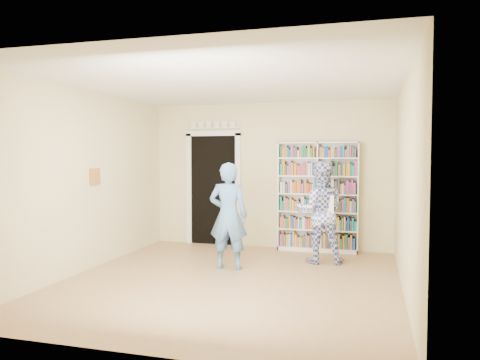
{
  "coord_description": "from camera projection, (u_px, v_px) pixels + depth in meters",
  "views": [
    {
      "loc": [
        1.85,
        -6.07,
        1.72
      ],
      "look_at": [
        -0.12,
        0.9,
        1.34
      ],
      "focal_mm": 35.0,
      "sensor_mm": 36.0,
      "label": 1
    }
  ],
  "objects": [
    {
      "name": "wall_right",
      "position": [
        405.0,
        186.0,
        5.75
      ],
      "size": [
        0.0,
        5.0,
        5.0
      ],
      "primitive_type": "plane",
      "rotation": [
        1.57,
        0.0,
        -1.57
      ],
      "color": "beige",
      "rests_on": "floor"
    },
    {
      "name": "man_blue",
      "position": [
        228.0,
        216.0,
        7.08
      ],
      "size": [
        0.61,
        0.42,
        1.62
      ],
      "primitive_type": "imported",
      "rotation": [
        0.0,
        0.0,
        3.21
      ],
      "color": "#517DB4",
      "rests_on": "floor"
    },
    {
      "name": "floor",
      "position": [
        231.0,
        281.0,
        6.43
      ],
      "size": [
        5.0,
        5.0,
        0.0
      ],
      "primitive_type": "plane",
      "color": "#9D734C",
      "rests_on": "ground"
    },
    {
      "name": "doorway",
      "position": [
        213.0,
        184.0,
        9.05
      ],
      "size": [
        1.1,
        0.08,
        2.43
      ],
      "color": "black",
      "rests_on": "floor"
    },
    {
      "name": "wall_left",
      "position": [
        86.0,
        181.0,
        6.97
      ],
      "size": [
        0.0,
        5.0,
        5.0
      ],
      "primitive_type": "plane",
      "rotation": [
        1.57,
        0.0,
        1.57
      ],
      "color": "beige",
      "rests_on": "floor"
    },
    {
      "name": "wall_art",
      "position": [
        95.0,
        177.0,
        7.15
      ],
      "size": [
        0.03,
        0.25,
        0.25
      ],
      "primitive_type": "cube",
      "color": "brown",
      "rests_on": "wall_left"
    },
    {
      "name": "wall_back",
      "position": [
        269.0,
        175.0,
        8.76
      ],
      "size": [
        4.5,
        0.0,
        4.5
      ],
      "primitive_type": "plane",
      "rotation": [
        1.57,
        0.0,
        0.0
      ],
      "color": "beige",
      "rests_on": "floor"
    },
    {
      "name": "man_plaid",
      "position": [
        320.0,
        212.0,
        7.49
      ],
      "size": [
        0.88,
        0.74,
        1.63
      ],
      "primitive_type": "imported",
      "rotation": [
        0.0,
        0.0,
        3.31
      ],
      "color": "#313F95",
      "rests_on": "floor"
    },
    {
      "name": "bookshelf",
      "position": [
        318.0,
        196.0,
        8.38
      ],
      "size": [
        1.43,
        0.27,
        1.96
      ],
      "rotation": [
        0.0,
        0.0,
        -0.18
      ],
      "color": "white",
      "rests_on": "floor"
    },
    {
      "name": "paper_sheet",
      "position": [
        327.0,
        204.0,
        7.28
      ],
      "size": [
        0.2,
        0.02,
        0.29
      ],
      "primitive_type": "cube",
      "rotation": [
        0.0,
        0.0,
        -0.08
      ],
      "color": "white",
      "rests_on": "man_plaid"
    },
    {
      "name": "ceiling",
      "position": [
        230.0,
        83.0,
        6.29
      ],
      "size": [
        5.0,
        5.0,
        0.0
      ],
      "primitive_type": "plane",
      "rotation": [
        3.14,
        0.0,
        0.0
      ],
      "color": "white",
      "rests_on": "wall_back"
    }
  ]
}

